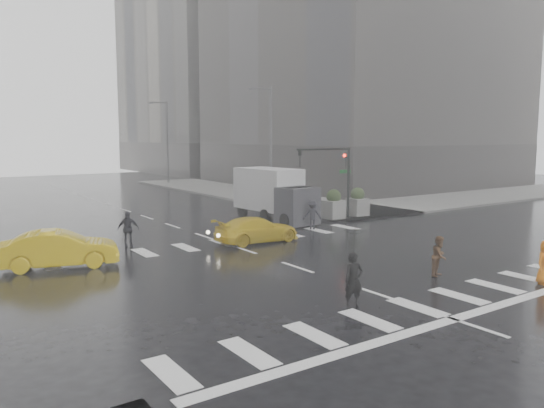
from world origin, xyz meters
TOP-DOWN VIEW (x-y plane):
  - ground at (0.00, 0.00)m, footprint 120.00×120.00m
  - sidewalk_ne at (19.50, 17.50)m, footprint 35.00×35.00m
  - building_ne at (29.00, 27.00)m, footprint 26.05×26.05m
  - building_ne_far at (29.00, 56.00)m, footprint 26.05×26.05m
  - road_markings at (0.00, 0.00)m, footprint 18.00×48.00m
  - traffic_signal_pole at (9.01, 8.01)m, footprint 4.45×0.42m
  - street_lamp_near at (10.87, 18.00)m, footprint 2.15×0.22m
  - street_lamp_far at (10.87, 38.00)m, footprint 2.15×0.22m
  - planter_west at (7.00, 8.20)m, footprint 1.10×1.10m
  - planter_mid at (9.00, 8.20)m, footprint 1.10×1.10m
  - planter_east at (11.00, 8.20)m, footprint 1.10×1.10m
  - pedestrian_black at (-1.57, -4.88)m, footprint 1.21×1.22m
  - pedestrian_brown at (3.55, -4.00)m, footprint 0.88×0.78m
  - pedestrian_far_a at (-4.12, 7.66)m, footprint 1.15×0.97m
  - pedestrian_far_b at (5.98, 6.51)m, footprint 1.20×1.03m
  - taxi_mid at (-7.73, 5.31)m, footprint 4.71×2.65m
  - taxi_rear at (1.43, 5.16)m, footprint 3.83×1.87m
  - box_truck at (5.97, 10.06)m, footprint 2.25×6.01m

SIDE VIEW (x-z plane):
  - ground at x=0.00m, z-range 0.00..0.00m
  - road_markings at x=0.00m, z-range 0.00..0.01m
  - sidewalk_ne at x=19.50m, z-range 0.00..0.15m
  - taxi_rear at x=1.43m, z-range 0.00..1.24m
  - taxi_mid at x=-7.73m, z-range 0.00..1.47m
  - pedestrian_brown at x=3.55m, z-range 0.00..1.50m
  - pedestrian_far_b at x=5.98m, z-range 0.00..1.62m
  - pedestrian_far_a at x=-4.12m, z-range 0.00..1.68m
  - planter_west at x=7.00m, z-range 0.08..1.88m
  - planter_mid at x=9.00m, z-range 0.08..1.88m
  - planter_east at x=11.00m, z-range 0.08..1.88m
  - pedestrian_black at x=-1.57m, z-range 0.39..2.82m
  - box_truck at x=5.97m, z-range 0.11..3.30m
  - traffic_signal_pole at x=9.01m, z-range 0.97..5.47m
  - street_lamp_near at x=10.87m, z-range 0.45..9.45m
  - street_lamp_far at x=10.87m, z-range 0.45..9.45m
  - building_ne_far at x=29.00m, z-range -1.73..34.27m
  - building_ne at x=29.00m, z-range -1.79..40.21m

